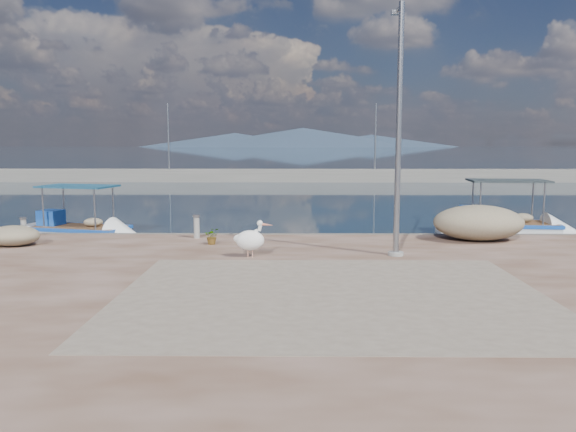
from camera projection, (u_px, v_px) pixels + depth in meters
The scene contains 14 objects.
ground at pixel (286, 283), 14.93m from camera, with size 1400.00×1400.00×0.00m, color #162635.
quay at pixel (281, 360), 8.95m from camera, with size 44.00×22.00×0.50m, color #503522.
quay_patch at pixel (331, 294), 11.88m from camera, with size 9.00×7.00×0.01m, color gray.
breakwater at pixel (292, 175), 54.52m from camera, with size 120.00×2.20×7.50m.
mountains at pixel (298, 139), 658.25m from camera, with size 370.00×280.00×22.00m.
boat_left at pixel (79, 234), 21.80m from camera, with size 5.30×2.80×2.43m.
boat_right at pixel (504, 230), 22.64m from camera, with size 5.59×2.30×2.62m.
pelican at pixel (251, 240), 15.76m from camera, with size 1.10×0.61×1.05m.
lamp_post at pixel (398, 139), 15.66m from camera, with size 0.44×0.96×7.00m.
bollard_near at pixel (197, 225), 18.94m from camera, with size 0.26×0.26×0.79m.
bollard_far at pixel (24, 227), 18.86m from camera, with size 0.24×0.24×0.73m.
potted_plant at pixel (212, 236), 17.78m from camera, with size 0.48×0.42×0.53m, color #33722D.
net_pile_b at pixel (13, 236), 17.54m from camera, with size 1.63×1.27×0.63m, color tan.
net_pile_c at pixel (478, 223), 18.54m from camera, with size 2.96×2.11×1.16m, color tan.
Camera 1 is at (0.21, -14.58, 3.68)m, focal length 35.00 mm.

